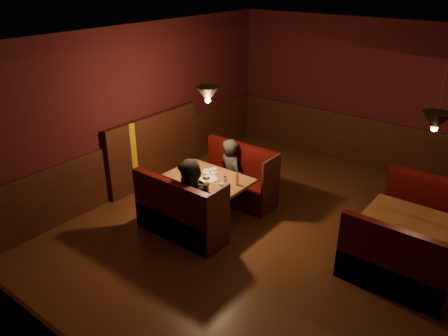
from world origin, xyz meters
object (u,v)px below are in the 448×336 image
Objects in this scene: second_table at (413,229)px; main_table at (210,186)px; second_bench_near at (394,270)px; diner_b at (192,190)px; main_bench_far at (238,183)px; main_bench_near at (179,218)px; second_bench_far at (427,220)px; diner_a at (231,160)px.

main_table is at bearing -165.71° from second_table.
diner_b is (-2.78, -0.62, 0.49)m from second_bench_near.
main_bench_far is 1.00× the size of main_bench_near.
diner_b is at bearing -153.64° from second_table.
second_table is 0.90× the size of second_bench_near.
second_bench_far is 1.00× the size of second_bench_near.
second_bench_far is 3.19m from diner_a.
main_bench_near is at bearing 113.24° from diner_a.
main_table is at bearing -153.36° from second_bench_far.
second_bench_near is (0.03, -0.74, -0.21)m from second_table.
diner_b is (0.18, -0.62, 0.25)m from main_table.
main_table reaches higher than second_table.
second_bench_near is at bearing -90.00° from second_bench_far.
second_bench_far is 0.93× the size of diner_a.
diner_a reaches higher than main_bench_near.
main_bench_far is at bearing 80.79° from diner_b.
diner_b reaches higher than second_bench_far.
main_bench_far is 0.91× the size of diner_b.
main_table is 0.83× the size of diner_b.
second_bench_far reaches higher than main_table.
main_bench_far reaches higher than main_table.
main_table is 0.90× the size of diner_a.
second_bench_near is at bearing 14.47° from main_bench_near.
diner_a reaches higher than second_bench_near.
second_table is (2.92, 1.50, 0.20)m from main_bench_near.
diner_b reaches higher than second_bench_near.
main_table is 0.73m from diner_a.
main_table is 0.79m from main_bench_near.
diner_a reaches higher than second_table.
second_bench_far is at bearing 90.00° from second_bench_near.
second_table is 0.90× the size of second_bench_far.
diner_b is (0.17, -1.37, 0.48)m from main_bench_far.
diner_a is (-0.12, -0.05, 0.42)m from main_bench_far.
main_bench_near is at bearing -152.81° from second_table.
main_bench_near is at bearing -165.53° from second_bench_near.
diner_a is at bearing -179.13° from second_table.
diner_b reaches higher than main_table.
second_bench_near is (2.95, 0.76, -0.00)m from main_bench_near.
main_table is at bearing -91.18° from main_bench_far.
main_bench_far is at bearing 90.00° from main_bench_near.
diner_b is (-2.75, -1.36, 0.28)m from second_table.
second_bench_near is 3.17m from diner_a.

